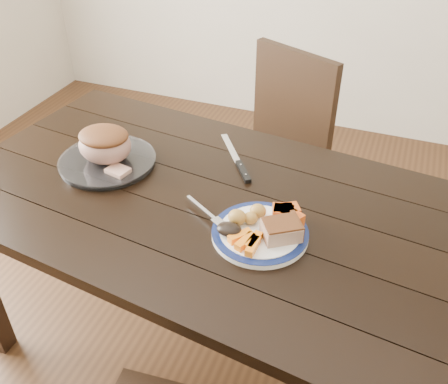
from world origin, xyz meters
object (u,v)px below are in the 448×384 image
(dining_table, at_px, (203,219))
(fork, at_px, (208,213))
(roast_joint, at_px, (105,145))
(carving_knife, at_px, (240,165))
(pork_slice, at_px, (281,230))
(dinner_plate, at_px, (260,234))
(chair_far, at_px, (274,146))
(serving_platter, at_px, (108,162))

(dining_table, relative_size, fork, 10.55)
(roast_joint, distance_m, carving_knife, 0.45)
(pork_slice, distance_m, roast_joint, 0.67)
(fork, relative_size, carving_knife, 0.59)
(dinner_plate, height_order, fork, fork)
(roast_joint, height_order, carving_knife, roast_joint)
(carving_knife, bearing_deg, roast_joint, -106.10)
(carving_knife, bearing_deg, chair_far, 147.52)
(serving_platter, bearing_deg, roast_joint, 0.00)
(serving_platter, xyz_separation_m, roast_joint, (0.00, 0.00, 0.07))
(dining_table, xyz_separation_m, serving_platter, (-0.37, 0.05, 0.10))
(fork, bearing_deg, dining_table, 153.63)
(roast_joint, bearing_deg, dining_table, -7.87)
(roast_joint, bearing_deg, dinner_plate, -15.45)
(chair_far, bearing_deg, serving_platter, 84.46)
(carving_knife, bearing_deg, dinner_plate, -6.47)
(chair_far, distance_m, carving_knife, 0.58)
(dining_table, height_order, dinner_plate, dinner_plate)
(pork_slice, xyz_separation_m, carving_knife, (-0.23, 0.31, -0.04))
(dining_table, height_order, serving_platter, serving_platter)
(chair_far, bearing_deg, carving_knife, 117.29)
(dining_table, relative_size, pork_slice, 17.34)
(dining_table, relative_size, dinner_plate, 6.32)
(chair_far, bearing_deg, dinner_plate, 127.54)
(dinner_plate, bearing_deg, carving_knife, 118.69)
(pork_slice, bearing_deg, chair_far, 106.64)
(fork, bearing_deg, roast_joint, -167.50)
(dinner_plate, bearing_deg, serving_platter, 164.55)
(serving_platter, distance_m, roast_joint, 0.07)
(dining_table, distance_m, dinner_plate, 0.27)
(fork, distance_m, roast_joint, 0.45)
(chair_far, xyz_separation_m, serving_platter, (-0.39, -0.68, 0.23))
(pork_slice, height_order, roast_joint, roast_joint)
(chair_far, xyz_separation_m, carving_knife, (0.03, -0.53, 0.23))
(dinner_plate, distance_m, roast_joint, 0.61)
(dining_table, relative_size, carving_knife, 6.21)
(serving_platter, relative_size, roast_joint, 1.77)
(serving_platter, xyz_separation_m, fork, (0.43, -0.15, 0.01))
(chair_far, height_order, carving_knife, chair_far)
(dining_table, distance_m, pork_slice, 0.33)
(dining_table, relative_size, roast_joint, 9.58)
(dining_table, height_order, fork, fork)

